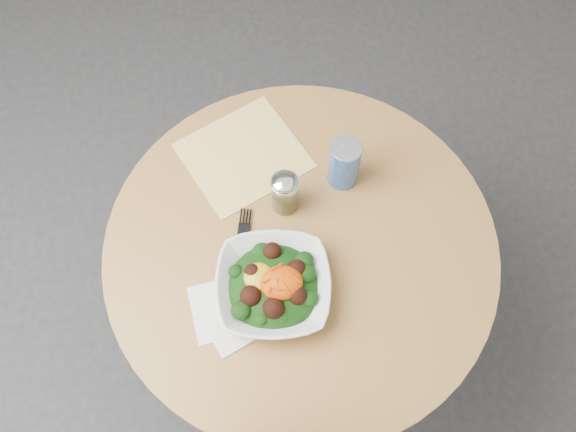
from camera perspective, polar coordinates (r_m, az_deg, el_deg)
The scene contains 8 objects.
ground at distance 2.17m, azimuth 0.79°, elevation -10.51°, with size 6.00×6.00×0.00m, color #2E2E31.
table at distance 1.64m, azimuth 1.03°, elevation -5.38°, with size 0.90×0.90×0.75m.
cloth_napkin at distance 1.57m, azimuth -3.96°, elevation 5.40°, with size 0.27×0.25×0.00m, color yellow.
paper_napkins at distance 1.41m, azimuth -5.27°, elevation -8.54°, with size 0.19×0.18×0.00m.
salad_bowl at distance 1.38m, azimuth -1.31°, elevation -6.25°, with size 0.28×0.28×0.09m.
fork at distance 1.45m, azimuth -4.22°, elevation -2.86°, with size 0.07×0.21×0.00m.
spice_shaker at distance 1.45m, azimuth -0.29°, elevation 2.08°, with size 0.07×0.07×0.12m.
beverage_can at distance 1.48m, azimuth 5.04°, elevation 4.67°, with size 0.07×0.07×0.14m.
Camera 1 is at (-0.12, -0.56, 2.09)m, focal length 40.00 mm.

